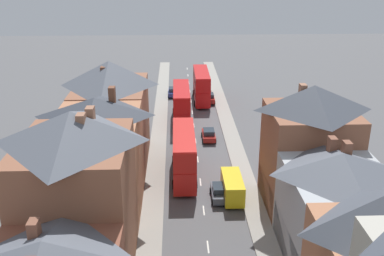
{
  "coord_description": "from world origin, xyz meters",
  "views": [
    {
      "loc": [
        -2.62,
        -14.67,
        23.72
      ],
      "look_at": [
        -0.44,
        43.65,
        1.25
      ],
      "focal_mm": 42.0,
      "sensor_mm": 36.0,
      "label": 1
    }
  ],
  "objects_px": {
    "double_decker_bus_lead": "(181,104)",
    "car_parked_right_a": "(209,98)",
    "double_decker_bus_mid_street": "(184,154)",
    "car_mid_white": "(209,135)",
    "car_parked_left_b": "(173,92)",
    "delivery_van": "(232,187)",
    "car_near_silver": "(180,90)",
    "double_decker_bus_far_approaching": "(201,85)",
    "car_near_blue": "(220,192)",
    "car_parked_left_a": "(183,139)"
  },
  "relations": [
    {
      "from": "double_decker_bus_lead",
      "to": "car_near_silver",
      "type": "bearing_deg",
      "value": 89.96
    },
    {
      "from": "car_parked_left_b",
      "to": "car_parked_right_a",
      "type": "bearing_deg",
      "value": -33.56
    },
    {
      "from": "double_decker_bus_lead",
      "to": "car_near_silver",
      "type": "xyz_separation_m",
      "value": [
        0.01,
        14.12,
        -1.98
      ]
    },
    {
      "from": "car_parked_left_a",
      "to": "car_mid_white",
      "type": "distance_m",
      "value": 3.97
    },
    {
      "from": "car_near_blue",
      "to": "delivery_van",
      "type": "xyz_separation_m",
      "value": [
        1.3,
        0.09,
        0.52
      ]
    },
    {
      "from": "car_parked_left_b",
      "to": "car_parked_left_a",
      "type": "bearing_deg",
      "value": -86.7
    },
    {
      "from": "double_decker_bus_far_approaching",
      "to": "car_mid_white",
      "type": "bearing_deg",
      "value": -89.97
    },
    {
      "from": "car_parked_left_a",
      "to": "car_parked_right_a",
      "type": "xyz_separation_m",
      "value": [
        4.9,
        18.42,
        -0.02
      ]
    },
    {
      "from": "delivery_van",
      "to": "car_parked_right_a",
      "type": "bearing_deg",
      "value": 90.0
    },
    {
      "from": "car_parked_right_a",
      "to": "car_parked_left_b",
      "type": "xyz_separation_m",
      "value": [
        -6.2,
        4.11,
        -0.03
      ]
    },
    {
      "from": "car_near_silver",
      "to": "car_parked_left_b",
      "type": "xyz_separation_m",
      "value": [
        -1.3,
        -0.8,
        -0.03
      ]
    },
    {
      "from": "car_parked_left_b",
      "to": "car_mid_white",
      "type": "xyz_separation_m",
      "value": [
        4.9,
        -20.87,
        -0.01
      ]
    },
    {
      "from": "double_decker_bus_mid_street",
      "to": "car_parked_right_a",
      "type": "height_order",
      "value": "double_decker_bus_mid_street"
    },
    {
      "from": "double_decker_bus_lead",
      "to": "car_parked_left_a",
      "type": "bearing_deg",
      "value": -89.94
    },
    {
      "from": "car_parked_right_a",
      "to": "delivery_van",
      "type": "distance_m",
      "value": 32.7
    },
    {
      "from": "car_parked_right_a",
      "to": "car_parked_left_b",
      "type": "height_order",
      "value": "car_parked_right_a"
    },
    {
      "from": "car_near_silver",
      "to": "car_parked_right_a",
      "type": "relative_size",
      "value": 0.99
    },
    {
      "from": "car_parked_left_a",
      "to": "delivery_van",
      "type": "relative_size",
      "value": 0.85
    },
    {
      "from": "car_parked_right_a",
      "to": "double_decker_bus_far_approaching",
      "type": "bearing_deg",
      "value": 142.97
    },
    {
      "from": "car_near_silver",
      "to": "double_decker_bus_lead",
      "type": "bearing_deg",
      "value": -90.04
    },
    {
      "from": "car_near_silver",
      "to": "delivery_van",
      "type": "height_order",
      "value": "delivery_van"
    },
    {
      "from": "car_near_silver",
      "to": "car_parked_right_a",
      "type": "distance_m",
      "value": 6.94
    },
    {
      "from": "car_near_blue",
      "to": "car_parked_right_a",
      "type": "xyz_separation_m",
      "value": [
        1.3,
        32.79,
        0.02
      ]
    },
    {
      "from": "car_mid_white",
      "to": "delivery_van",
      "type": "height_order",
      "value": "delivery_van"
    },
    {
      "from": "double_decker_bus_lead",
      "to": "car_parked_right_a",
      "type": "distance_m",
      "value": 10.62
    },
    {
      "from": "double_decker_bus_mid_street",
      "to": "car_mid_white",
      "type": "bearing_deg",
      "value": 71.34
    },
    {
      "from": "delivery_van",
      "to": "car_near_blue",
      "type": "bearing_deg",
      "value": -176.02
    },
    {
      "from": "delivery_van",
      "to": "car_parked_left_b",
      "type": "bearing_deg",
      "value": 99.56
    },
    {
      "from": "car_parked_left_a",
      "to": "car_mid_white",
      "type": "bearing_deg",
      "value": 24.77
    },
    {
      "from": "double_decker_bus_lead",
      "to": "double_decker_bus_far_approaching",
      "type": "xyz_separation_m",
      "value": [
        3.6,
        10.19,
        0.0
      ]
    },
    {
      "from": "delivery_van",
      "to": "car_near_silver",
      "type": "bearing_deg",
      "value": 97.42
    },
    {
      "from": "car_near_blue",
      "to": "delivery_van",
      "type": "relative_size",
      "value": 0.74
    },
    {
      "from": "double_decker_bus_far_approaching",
      "to": "car_parked_left_b",
      "type": "distance_m",
      "value": 6.14
    },
    {
      "from": "double_decker_bus_lead",
      "to": "double_decker_bus_mid_street",
      "type": "height_order",
      "value": "same"
    },
    {
      "from": "double_decker_bus_far_approaching",
      "to": "car_parked_left_a",
      "type": "distance_m",
      "value": 19.84
    },
    {
      "from": "double_decker_bus_far_approaching",
      "to": "car_near_blue",
      "type": "height_order",
      "value": "double_decker_bus_far_approaching"
    },
    {
      "from": "double_decker_bus_lead",
      "to": "double_decker_bus_far_approaching",
      "type": "distance_m",
      "value": 10.81
    },
    {
      "from": "double_decker_bus_far_approaching",
      "to": "delivery_van",
      "type": "relative_size",
      "value": 2.08
    },
    {
      "from": "double_decker_bus_far_approaching",
      "to": "car_near_silver",
      "type": "relative_size",
      "value": 2.8
    },
    {
      "from": "double_decker_bus_far_approaching",
      "to": "delivery_van",
      "type": "height_order",
      "value": "double_decker_bus_far_approaching"
    },
    {
      "from": "car_mid_white",
      "to": "double_decker_bus_mid_street",
      "type": "bearing_deg",
      "value": -108.66
    },
    {
      "from": "car_parked_left_a",
      "to": "car_near_silver",
      "type": "bearing_deg",
      "value": 90.0
    },
    {
      "from": "double_decker_bus_far_approaching",
      "to": "car_near_silver",
      "type": "bearing_deg",
      "value": 132.45
    },
    {
      "from": "car_mid_white",
      "to": "delivery_van",
      "type": "distance_m",
      "value": 16.0
    },
    {
      "from": "car_near_blue",
      "to": "car_mid_white",
      "type": "height_order",
      "value": "car_near_blue"
    },
    {
      "from": "car_parked_right_a",
      "to": "double_decker_bus_mid_street",
      "type": "bearing_deg",
      "value": -100.14
    },
    {
      "from": "car_parked_left_a",
      "to": "car_parked_right_a",
      "type": "bearing_deg",
      "value": 75.11
    },
    {
      "from": "car_parked_left_a",
      "to": "car_mid_white",
      "type": "relative_size",
      "value": 1.14
    },
    {
      "from": "double_decker_bus_far_approaching",
      "to": "car_parked_right_a",
      "type": "xyz_separation_m",
      "value": [
        1.31,
        -0.99,
        -1.98
      ]
    },
    {
      "from": "delivery_van",
      "to": "double_decker_bus_far_approaching",
      "type": "bearing_deg",
      "value": 92.23
    }
  ]
}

